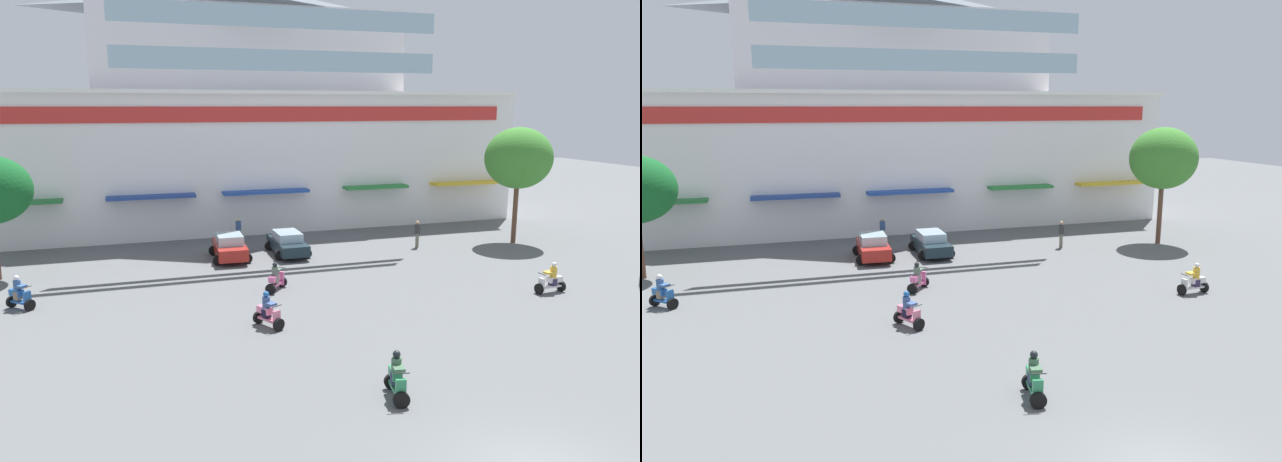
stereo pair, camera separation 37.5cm
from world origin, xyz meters
TOP-DOWN VIEW (x-y plane):
  - ground_plane at (0.00, 13.00)m, footprint 128.00×128.00m
  - colonial_building at (-0.00, 36.99)m, footprint 39.89×19.28m
  - plaza_tree_1 at (15.15, 22.44)m, footprint 4.40×4.14m
  - parked_car_0 at (-3.62, 23.76)m, footprint 2.39×3.97m
  - parked_car_1 at (-0.05, 23.88)m, footprint 2.28×4.28m
  - scooter_rider_0 at (-3.99, 12.22)m, footprint 1.12×1.49m
  - scooter_rider_1 at (10.19, 12.48)m, footprint 1.52×0.59m
  - scooter_rider_2 at (-14.07, 17.82)m, footprint 1.31×1.28m
  - scooter_rider_3 at (-1.58, 4.97)m, footprint 0.79×1.47m
  - scooter_rider_4 at (-2.49, 16.93)m, footprint 1.32×1.45m
  - pedestrian_0 at (-2.33, 27.95)m, footprint 0.45×0.45m
  - pedestrian_1 at (8.36, 23.10)m, footprint 0.48×0.48m

SIDE VIEW (x-z plane):
  - ground_plane at x=0.00m, z-range 0.00..0.00m
  - scooter_rider_4 at x=-2.49m, z-range -0.13..1.35m
  - scooter_rider_1 at x=10.19m, z-range -0.15..1.38m
  - scooter_rider_0 at x=-3.99m, z-range -0.13..1.38m
  - scooter_rider_3 at x=-1.58m, z-range -0.12..1.41m
  - scooter_rider_2 at x=-14.07m, z-range -0.12..1.43m
  - parked_car_1 at x=-0.05m, z-range 0.01..1.44m
  - parked_car_0 at x=-3.62m, z-range 0.00..1.52m
  - pedestrian_0 at x=-2.33m, z-range 0.11..1.79m
  - pedestrian_1 at x=8.36m, z-range 0.12..1.86m
  - plaza_tree_1 at x=15.15m, z-range 1.80..9.40m
  - colonial_building at x=0.00m, z-range -1.43..16.67m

